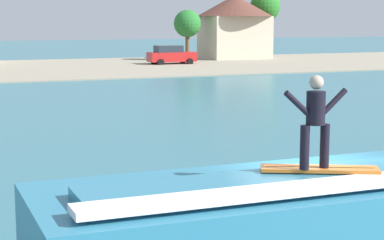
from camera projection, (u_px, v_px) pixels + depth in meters
The scene contains 9 objects.
ground_plane at pixel (307, 239), 13.40m from camera, with size 260.00×260.00×0.00m, color #316B7A.
wave_crest at pixel (289, 222), 11.72m from camera, with size 8.90×3.15×1.77m.
surfboard at pixel (319, 169), 11.49m from camera, with size 2.00×1.30×0.06m.
surfer at pixel (316, 117), 11.26m from camera, with size 1.22×0.32×1.59m.
shoreline_bank at pixel (9, 69), 58.03m from camera, with size 120.00×24.78×0.10m.
car_far_shore at pixel (171, 55), 64.21m from camera, with size 4.53×2.15×1.86m.
house_gabled_white at pixel (235, 23), 72.66m from camera, with size 8.20×8.20×6.90m.
tree_tall_bare at pixel (265, 7), 74.22m from camera, with size 3.34×3.34×7.38m.
tree_short_bushy at pixel (187, 24), 69.56m from camera, with size 2.84×2.84×5.31m.
Camera 1 is at (-6.94, -11.11, 4.34)m, focal length 62.88 mm.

